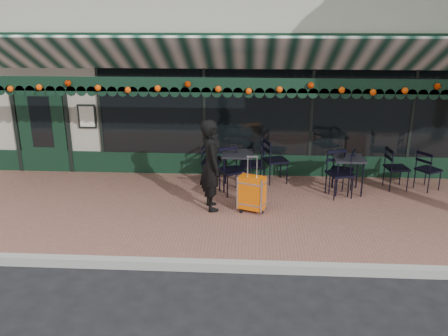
# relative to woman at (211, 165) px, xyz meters

# --- Properties ---
(ground) EXTENTS (80.00, 80.00, 0.00)m
(ground) POSITION_rel_woman_xyz_m (0.69, -1.97, -1.03)
(ground) COLOR black
(ground) RESTS_ON ground
(sidewalk) EXTENTS (18.00, 4.00, 0.15)m
(sidewalk) POSITION_rel_woman_xyz_m (0.69, 0.03, -0.96)
(sidewalk) COLOR brown
(sidewalk) RESTS_ON ground
(curb) EXTENTS (18.00, 0.16, 0.15)m
(curb) POSITION_rel_woman_xyz_m (0.69, -2.05, -0.96)
(curb) COLOR #9E9E99
(curb) RESTS_ON ground
(restaurant_building) EXTENTS (12.00, 9.60, 4.50)m
(restaurant_building) POSITION_rel_woman_xyz_m (0.69, 5.86, 1.24)
(restaurant_building) COLOR #9F998A
(restaurant_building) RESTS_ON ground
(woman) EXTENTS (0.59, 0.74, 1.76)m
(woman) POSITION_rel_woman_xyz_m (0.00, 0.00, 0.00)
(woman) COLOR black
(woman) RESTS_ON sidewalk
(suitcase) EXTENTS (0.54, 0.42, 1.10)m
(suitcase) POSITION_rel_woman_xyz_m (0.78, -0.11, -0.51)
(suitcase) COLOR #DF5B07
(suitcase) RESTS_ON sidewalk
(cafe_table_a) EXTENTS (0.62, 0.62, 0.76)m
(cafe_table_a) POSITION_rel_woman_xyz_m (2.78, 1.02, -0.19)
(cafe_table_a) COLOR black
(cafe_table_a) RESTS_ON sidewalk
(cafe_table_b) EXTENTS (0.65, 0.65, 0.80)m
(cafe_table_b) POSITION_rel_woman_xyz_m (0.47, 1.10, -0.16)
(cafe_table_b) COLOR black
(cafe_table_b) RESTS_ON sidewalk
(chair_a_left) EXTENTS (0.61, 0.61, 0.95)m
(chair_a_left) POSITION_rel_woman_xyz_m (2.65, 0.99, -0.41)
(chair_a_left) COLOR black
(chair_a_left) RESTS_ON sidewalk
(chair_a_right) EXTENTS (0.51, 0.51, 0.91)m
(chair_a_right) POSITION_rel_woman_xyz_m (3.87, 1.29, -0.42)
(chair_a_right) COLOR black
(chair_a_right) RESTS_ON sidewalk
(chair_a_front) EXTENTS (0.60, 0.60, 0.96)m
(chair_a_front) POSITION_rel_woman_xyz_m (2.57, 0.78, -0.40)
(chair_a_front) COLOR black
(chair_a_front) RESTS_ON sidewalk
(chair_a_extra) EXTENTS (0.60, 0.60, 0.87)m
(chair_a_extra) POSITION_rel_woman_xyz_m (4.53, 1.28, -0.45)
(chair_a_extra) COLOR black
(chair_a_extra) RESTS_ON sidewalk
(chair_b_left) EXTENTS (0.51, 0.51, 1.00)m
(chair_b_left) POSITION_rel_woman_xyz_m (0.77, 1.24, -0.38)
(chair_b_left) COLOR black
(chair_b_left) RESTS_ON sidewalk
(chair_b_right) EXTENTS (0.62, 0.62, 0.98)m
(chair_b_right) POSITION_rel_woman_xyz_m (1.30, 1.58, -0.39)
(chair_b_right) COLOR black
(chair_b_right) RESTS_ON sidewalk
(chair_b_front) EXTENTS (0.66, 0.66, 0.97)m
(chair_b_front) POSITION_rel_woman_xyz_m (0.37, 0.83, -0.39)
(chair_b_front) COLOR black
(chair_b_front) RESTS_ON sidewalk
(chair_solo) EXTENTS (0.44, 0.44, 0.79)m
(chair_solo) POSITION_rel_woman_xyz_m (-0.15, 1.66, -0.49)
(chair_solo) COLOR black
(chair_solo) RESTS_ON sidewalk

